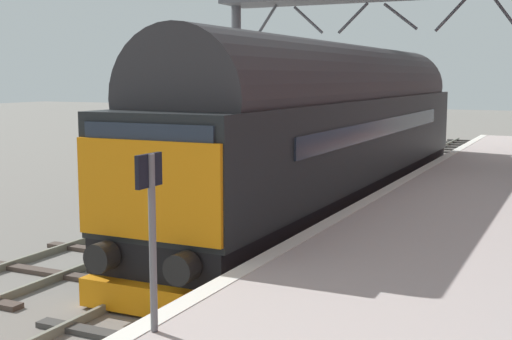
% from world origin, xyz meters
% --- Properties ---
extents(ground_plane, '(140.00, 140.00, 0.00)m').
position_xyz_m(ground_plane, '(0.00, 0.00, 0.00)').
color(ground_plane, slate).
rests_on(ground_plane, ground).
extents(track_main, '(2.50, 60.00, 0.15)m').
position_xyz_m(track_main, '(0.00, -0.00, 0.05)').
color(track_main, gray).
rests_on(track_main, ground).
extents(track_adjacent_west, '(2.50, 60.00, 0.15)m').
position_xyz_m(track_adjacent_west, '(-3.32, -0.00, 0.06)').
color(track_adjacent_west, gray).
rests_on(track_adjacent_west, ground).
extents(station_platform, '(4.00, 44.00, 1.01)m').
position_xyz_m(station_platform, '(3.60, 0.00, 0.50)').
color(station_platform, '#B6ABA7').
rests_on(station_platform, ground).
extents(diesel_locomotive, '(2.74, 18.27, 4.68)m').
position_xyz_m(diesel_locomotive, '(0.00, 5.24, 2.48)').
color(diesel_locomotive, black).
rests_on(diesel_locomotive, ground).
extents(signal_post_mid, '(0.44, 0.22, 4.18)m').
position_xyz_m(signal_post_mid, '(-5.53, 4.38, 2.74)').
color(signal_post_mid, gray).
rests_on(signal_post_mid, ground).
extents(platform_number_sign, '(0.10, 0.44, 1.96)m').
position_xyz_m(platform_number_sign, '(1.94, -6.43, 2.31)').
color(platform_number_sign, slate).
rests_on(platform_number_sign, station_platform).
extents(overhead_footbridge, '(12.62, 2.00, 6.86)m').
position_xyz_m(overhead_footbridge, '(0.39, 10.49, 6.21)').
color(overhead_footbridge, slate).
rests_on(overhead_footbridge, ground).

